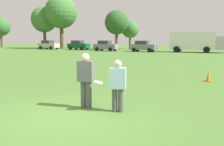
# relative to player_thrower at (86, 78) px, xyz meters

# --- Properties ---
(ground_plane) EXTENTS (159.82, 159.82, 0.00)m
(ground_plane) POSITION_rel_player_thrower_xyz_m (-0.15, -0.93, -0.94)
(ground_plane) COLOR #47702D
(player_thrower) EXTENTS (0.49, 0.32, 1.67)m
(player_thrower) POSITION_rel_player_thrower_xyz_m (0.00, 0.00, 0.00)
(player_thrower) COLOR #4C4C51
(player_thrower) RESTS_ON ground
(player_defender) EXTENTS (0.50, 0.35, 1.51)m
(player_defender) POSITION_rel_player_thrower_xyz_m (1.02, -0.03, -0.10)
(player_defender) COLOR #4C4C51
(player_defender) RESTS_ON ground
(frisbee) EXTENTS (0.27, 0.27, 0.07)m
(frisbee) POSITION_rel_player_thrower_xyz_m (0.50, -0.21, -0.07)
(frisbee) COLOR white
(traffic_cone) EXTENTS (0.32, 0.32, 0.48)m
(traffic_cone) POSITION_rel_player_thrower_xyz_m (3.73, 6.08, -0.71)
(traffic_cone) COLOR #D8590C
(traffic_cone) RESTS_ON ground
(parked_car_near_left) EXTENTS (4.32, 2.44, 1.82)m
(parked_car_near_left) POSITION_rel_player_thrower_xyz_m (-25.47, 34.41, -0.02)
(parked_car_near_left) COLOR #B7AD99
(parked_car_near_left) RESTS_ON ground
(parked_car_mid_left) EXTENTS (4.32, 2.44, 1.82)m
(parked_car_mid_left) POSITION_rel_player_thrower_xyz_m (-18.57, 34.43, -0.02)
(parked_car_mid_left) COLOR #0C4C2D
(parked_car_mid_left) RESTS_ON ground
(parked_car_center) EXTENTS (4.32, 2.44, 1.82)m
(parked_car_center) POSITION_rel_player_thrower_xyz_m (-11.99, 32.25, -0.02)
(parked_car_center) COLOR slate
(parked_car_center) RESTS_ON ground
(parked_car_mid_right) EXTENTS (4.32, 2.44, 1.82)m
(parked_car_mid_right) POSITION_rel_player_thrower_xyz_m (-5.15, 31.74, -0.02)
(parked_car_mid_right) COLOR slate
(parked_car_mid_right) RESTS_ON ground
(box_truck) EXTENTS (8.65, 3.39, 3.18)m
(box_truck) POSITION_rel_player_thrower_xyz_m (3.15, 32.93, 0.81)
(box_truck) COLOR white
(box_truck) RESTS_ON ground
(tree_west_oak) EXTENTS (4.49, 4.49, 7.30)m
(tree_west_oak) POSITION_rel_player_thrower_xyz_m (-42.03, 38.61, 4.08)
(tree_west_oak) COLOR brown
(tree_west_oak) RESTS_ON ground
(tree_west_maple) EXTENTS (5.71, 5.71, 9.28)m
(tree_west_maple) POSITION_rel_player_thrower_xyz_m (-29.21, 38.42, 5.44)
(tree_west_maple) COLOR brown
(tree_west_maple) RESTS_ON ground
(tree_center_elm) EXTENTS (6.97, 6.97, 11.33)m
(tree_center_elm) POSITION_rel_player_thrower_xyz_m (-24.79, 38.47, 6.85)
(tree_center_elm) COLOR brown
(tree_center_elm) RESTS_ON ground
(tree_east_birch) EXTENTS (4.77, 4.77, 7.75)m
(tree_east_birch) POSITION_rel_player_thrower_xyz_m (-11.99, 38.26, 4.39)
(tree_east_birch) COLOR brown
(tree_east_birch) RESTS_ON ground
(tree_east_oak) EXTENTS (3.72, 3.72, 6.04)m
(tree_east_oak) POSITION_rel_player_thrower_xyz_m (-10.51, 43.06, 3.21)
(tree_east_oak) COLOR brown
(tree_east_oak) RESTS_ON ground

